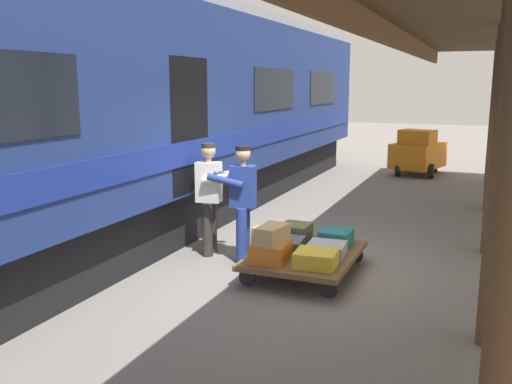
# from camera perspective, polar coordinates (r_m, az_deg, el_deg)

# --- Properties ---
(ground_plane) EXTENTS (60.00, 60.00, 0.00)m
(ground_plane) POSITION_cam_1_polar(r_m,az_deg,el_deg) (8.02, 5.88, -7.62)
(ground_plane) COLOR slate
(platform_canopy) EXTENTS (3.20, 17.21, 3.56)m
(platform_canopy) POSITION_cam_1_polar(r_m,az_deg,el_deg) (7.32, 24.24, 15.68)
(platform_canopy) COLOR brown
(platform_canopy) RESTS_ON ground_plane
(train_car) EXTENTS (3.02, 20.48, 4.00)m
(train_car) POSITION_cam_1_polar(r_m,az_deg,el_deg) (9.20, -15.04, 7.58)
(train_car) COLOR navy
(train_car) RESTS_ON ground_plane
(luggage_cart) EXTENTS (1.35, 1.82, 0.30)m
(luggage_cart) POSITION_cam_1_polar(r_m,az_deg,el_deg) (7.65, 5.05, -6.53)
(luggage_cart) COLOR brown
(luggage_cart) RESTS_ON ground_plane
(suitcase_orange_carryall) EXTENTS (0.46, 0.58, 0.25)m
(suitcase_orange_carryall) POSITION_cam_1_polar(r_m,az_deg,el_deg) (7.24, 1.56, -6.13)
(suitcase_orange_carryall) COLOR #CC6B23
(suitcase_orange_carryall) RESTS_ON luggage_cart
(suitcase_gray_aluminum) EXTENTS (0.52, 0.52, 0.16)m
(suitcase_gray_aluminum) POSITION_cam_1_polar(r_m,az_deg,el_deg) (7.53, 7.28, -5.86)
(suitcase_gray_aluminum) COLOR #9EA0A5
(suitcase_gray_aluminum) RESTS_ON luggage_cart
(suitcase_yellow_case) EXTENTS (0.55, 0.50, 0.20)m
(suitcase_yellow_case) POSITION_cam_1_polar(r_m,az_deg,el_deg) (7.06, 6.20, -6.84)
(suitcase_yellow_case) COLOR gold
(suitcase_yellow_case) RESTS_ON luggage_cart
(suitcase_teal_softside) EXTENTS (0.43, 0.46, 0.22)m
(suitcase_teal_softside) POSITION_cam_1_polar(r_m,az_deg,el_deg) (7.99, 8.25, -4.68)
(suitcase_teal_softside) COLOR #1E666B
(suitcase_teal_softside) RESTS_ON luggage_cart
(suitcase_slate_roller) EXTENTS (0.57, 0.54, 0.17)m
(suitcase_slate_roller) POSITION_cam_1_polar(r_m,az_deg,el_deg) (7.70, 2.90, -5.38)
(suitcase_slate_roller) COLOR #4C515B
(suitcase_slate_roller) RESTS_ON luggage_cart
(suitcase_olive_duffel) EXTENTS (0.42, 0.45, 0.25)m
(suitcase_olive_duffel) POSITION_cam_1_polar(r_m,az_deg,el_deg) (8.15, 4.10, -4.16)
(suitcase_olive_duffel) COLOR brown
(suitcase_olive_duffel) RESTS_ON luggage_cart
(suitcase_tan_vintage) EXTENTS (0.38, 0.53, 0.23)m
(suitcase_tan_vintage) POSITION_cam_1_polar(r_m,az_deg,el_deg) (7.14, 1.56, -4.39)
(suitcase_tan_vintage) COLOR tan
(suitcase_tan_vintage) RESTS_ON suitcase_orange_carryall
(porter_in_overalls) EXTENTS (0.71, 0.51, 1.70)m
(porter_in_overalls) POSITION_cam_1_polar(r_m,az_deg,el_deg) (7.97, -1.49, -0.78)
(porter_in_overalls) COLOR navy
(porter_in_overalls) RESTS_ON ground_plane
(porter_by_door) EXTENTS (0.70, 0.49, 1.70)m
(porter_by_door) POSITION_cam_1_polar(r_m,az_deg,el_deg) (8.33, -4.74, -0.30)
(porter_by_door) COLOR #332D28
(porter_by_door) RESTS_ON ground_plane
(baggage_tug) EXTENTS (1.50, 1.93, 1.30)m
(baggage_tug) POSITION_cam_1_polar(r_m,az_deg,el_deg) (16.49, 16.32, 3.90)
(baggage_tug) COLOR orange
(baggage_tug) RESTS_ON ground_plane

